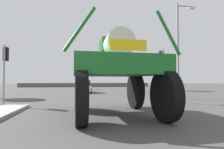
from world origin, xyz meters
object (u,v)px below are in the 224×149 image
at_px(traffic_signal_near_left, 5,62).
at_px(sedan_ahead, 84,87).
at_px(streetlight_near_right, 179,46).
at_px(bare_tree_right, 160,64).
at_px(traffic_signal_near_right, 162,64).
at_px(oversize_sprayer, 115,72).
at_px(traffic_signal_far_left, 76,74).

bearing_deg(traffic_signal_near_left, sedan_ahead, 65.59).
distance_m(streetlight_near_right, bare_tree_right, 12.07).
distance_m(traffic_signal_near_right, bare_tree_right, 14.92).
relative_size(oversize_sprayer, traffic_signal_near_right, 1.48).
bearing_deg(sedan_ahead, traffic_signal_near_right, -151.96).
bearing_deg(traffic_signal_near_left, traffic_signal_near_right, -0.00).
relative_size(traffic_signal_near_left, traffic_signal_far_left, 1.02).
height_order(sedan_ahead, traffic_signal_near_left, traffic_signal_near_left).
bearing_deg(traffic_signal_near_right, oversize_sprayer, -134.78).
xyz_separation_m(sedan_ahead, traffic_signal_near_right, (5.37, -10.60, 1.98)).
distance_m(traffic_signal_near_left, streetlight_near_right, 12.97).
xyz_separation_m(oversize_sprayer, traffic_signal_near_right, (4.05, 4.08, 0.79)).
bearing_deg(traffic_signal_far_left, sedan_ahead, -81.09).
relative_size(traffic_signal_near_right, streetlight_near_right, 0.46).
bearing_deg(oversize_sprayer, sedan_ahead, 2.29).
xyz_separation_m(traffic_signal_near_left, traffic_signal_near_right, (10.17, -0.00, 0.02)).
relative_size(oversize_sprayer, traffic_signal_far_left, 1.52).
bearing_deg(traffic_signal_near_right, traffic_signal_near_left, 180.00).
relative_size(streetlight_near_right, bare_tree_right, 1.56).
bearing_deg(sedan_ahead, oversize_sprayer, -173.70).
xyz_separation_m(traffic_signal_near_right, bare_tree_right, (5.91, 13.64, 1.22)).
relative_size(oversize_sprayer, streetlight_near_right, 0.68).
xyz_separation_m(traffic_signal_near_left, traffic_signal_far_left, (3.51, 18.91, -0.06)).
distance_m(oversize_sprayer, traffic_signal_far_left, 23.16).
distance_m(oversize_sprayer, sedan_ahead, 14.79).
distance_m(traffic_signal_near_left, traffic_signal_near_right, 10.17).
bearing_deg(bare_tree_right, traffic_signal_near_right, -113.42).
bearing_deg(oversize_sprayer, traffic_signal_near_right, -47.60).
bearing_deg(oversize_sprayer, traffic_signal_near_left, 53.48).
bearing_deg(streetlight_near_right, traffic_signal_near_left, -170.73).
height_order(oversize_sprayer, traffic_signal_near_left, oversize_sprayer).
distance_m(sedan_ahead, bare_tree_right, 12.11).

